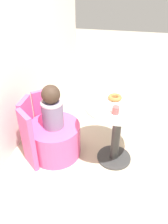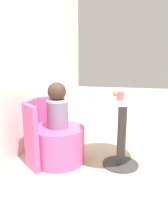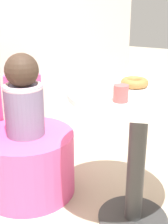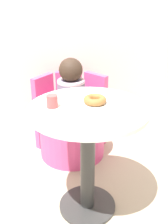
{
  "view_description": "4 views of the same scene",
  "coord_description": "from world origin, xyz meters",
  "px_view_note": "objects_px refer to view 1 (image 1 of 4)",
  "views": [
    {
      "loc": [
        -1.68,
        -0.08,
        1.77
      ],
      "look_at": [
        0.03,
        0.29,
        0.61
      ],
      "focal_mm": 35.0,
      "sensor_mm": 36.0,
      "label": 1
    },
    {
      "loc": [
        -2.01,
        -0.1,
        1.1
      ],
      "look_at": [
        0.05,
        0.34,
        0.56
      ],
      "focal_mm": 35.0,
      "sensor_mm": 36.0,
      "label": 2
    },
    {
      "loc": [
        -1.24,
        -0.46,
        1.13
      ],
      "look_at": [
        0.1,
        0.26,
        0.56
      ],
      "focal_mm": 50.0,
      "sensor_mm": 36.0,
      "label": 3
    },
    {
      "loc": [
        -0.09,
        -1.36,
        1.3
      ],
      "look_at": [
        0.11,
        0.24,
        0.56
      ],
      "focal_mm": 42.0,
      "sensor_mm": 36.0,
      "label": 4
    }
  ],
  "objects_px": {
    "child_figure": "(52,108)",
    "donut": "(115,97)",
    "round_table": "(118,120)",
    "cup": "(116,110)",
    "tub_chair": "(55,139)"
  },
  "relations": [
    {
      "from": "child_figure",
      "to": "donut",
      "type": "height_order",
      "value": "child_figure"
    },
    {
      "from": "round_table",
      "to": "cup",
      "type": "bearing_deg",
      "value": 173.64
    },
    {
      "from": "child_figure",
      "to": "cup",
      "type": "distance_m",
      "value": 0.67
    },
    {
      "from": "round_table",
      "to": "tub_chair",
      "type": "bearing_deg",
      "value": 93.85
    },
    {
      "from": "round_table",
      "to": "donut",
      "type": "bearing_deg",
      "value": 46.34
    },
    {
      "from": "child_figure",
      "to": "cup",
      "type": "height_order",
      "value": "child_figure"
    },
    {
      "from": "cup",
      "to": "donut",
      "type": "bearing_deg",
      "value": 6.39
    },
    {
      "from": "child_figure",
      "to": "donut",
      "type": "xyz_separation_m",
      "value": [
        0.09,
        -0.61,
        0.14
      ]
    },
    {
      "from": "donut",
      "to": "cup",
      "type": "xyz_separation_m",
      "value": [
        -0.24,
        -0.03,
        0.01
      ]
    },
    {
      "from": "round_table",
      "to": "donut",
      "type": "height_order",
      "value": "donut"
    },
    {
      "from": "tub_chair",
      "to": "cup",
      "type": "height_order",
      "value": "cup"
    },
    {
      "from": "child_figure",
      "to": "cup",
      "type": "bearing_deg",
      "value": -103.46
    },
    {
      "from": "tub_chair",
      "to": "child_figure",
      "type": "xyz_separation_m",
      "value": [
        -0.0,
        0.0,
        0.41
      ]
    },
    {
      "from": "child_figure",
      "to": "donut",
      "type": "distance_m",
      "value": 0.63
    },
    {
      "from": "round_table",
      "to": "cup",
      "type": "xyz_separation_m",
      "value": [
        -0.2,
        0.02,
        0.24
      ]
    }
  ]
}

